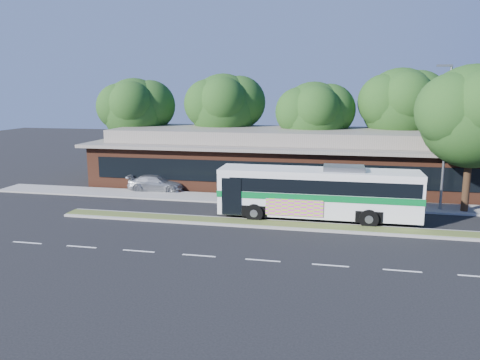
{
  "coord_description": "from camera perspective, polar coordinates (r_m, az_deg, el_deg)",
  "views": [
    {
      "loc": [
        3.13,
        -24.78,
        7.55
      ],
      "look_at": [
        -2.83,
        3.41,
        2.0
      ],
      "focal_mm": 35.0,
      "sensor_mm": 36.0,
      "label": 1
    }
  ],
  "objects": [
    {
      "name": "parking_lot",
      "position": [
        41.39,
        -19.0,
        -0.2
      ],
      "size": [
        14.0,
        12.0,
        0.01
      ],
      "primitive_type": "cube",
      "color": "black",
      "rests_on": "ground"
    },
    {
      "name": "tree_bg_c",
      "position": [
        40.0,
        9.54,
        7.95
      ],
      "size": [
        6.24,
        5.6,
        8.26
      ],
      "color": "black",
      "rests_on": "ground"
    },
    {
      "name": "tree_bg_b",
      "position": [
        42.08,
        -1.41,
        8.98
      ],
      "size": [
        6.69,
        6.0,
        9.0
      ],
      "color": "black",
      "rests_on": "ground"
    },
    {
      "name": "ground",
      "position": [
        26.1,
        4.56,
        -5.95
      ],
      "size": [
        120.0,
        120.0,
        0.0
      ],
      "primitive_type": "plane",
      "color": "black",
      "rests_on": "ground"
    },
    {
      "name": "sedan",
      "position": [
        35.89,
        -10.17,
        -0.4
      ],
      "size": [
        4.4,
        2.03,
        1.25
      ],
      "primitive_type": "imported",
      "rotation": [
        0.0,
        0.0,
        1.64
      ],
      "color": "#B2B6BA",
      "rests_on": "ground"
    },
    {
      "name": "tree_bg_a",
      "position": [
        43.71,
        -12.11,
        8.46
      ],
      "size": [
        6.47,
        5.8,
        8.63
      ],
      "color": "black",
      "rests_on": "ground"
    },
    {
      "name": "tree_bg_d",
      "position": [
        41.29,
        19.57,
        8.71
      ],
      "size": [
        6.91,
        6.2,
        9.37
      ],
      "color": "black",
      "rests_on": "ground"
    },
    {
      "name": "sidewalk_tree",
      "position": [
        31.94,
        27.26,
        7.17
      ],
      "size": [
        6.96,
        6.24,
        9.11
      ],
      "color": "black",
      "rests_on": "ground"
    },
    {
      "name": "lamp_post",
      "position": [
        31.56,
        23.76,
        5.17
      ],
      "size": [
        0.93,
        0.18,
        9.07
      ],
      "color": "slate",
      "rests_on": "ground"
    },
    {
      "name": "plaza_building",
      "position": [
        38.29,
        7.14,
        2.68
      ],
      "size": [
        33.2,
        11.2,
        4.45
      ],
      "color": "#53291A",
      "rests_on": "ground"
    },
    {
      "name": "sidewalk",
      "position": [
        32.22,
        6.04,
        -2.6
      ],
      "size": [
        44.0,
        2.6,
        0.12
      ],
      "primitive_type": "cube",
      "color": "gray",
      "rests_on": "ground"
    },
    {
      "name": "median_strip",
      "position": [
        26.65,
        4.73,
        -5.43
      ],
      "size": [
        26.0,
        1.1,
        0.15
      ],
      "primitive_type": "cube",
      "color": "#465B26",
      "rests_on": "ground"
    },
    {
      "name": "transit_bus",
      "position": [
        27.8,
        9.57,
        -1.15
      ],
      "size": [
        11.68,
        2.81,
        3.27
      ],
      "rotation": [
        0.0,
        0.0,
        0.01
      ],
      "color": "white",
      "rests_on": "ground"
    }
  ]
}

